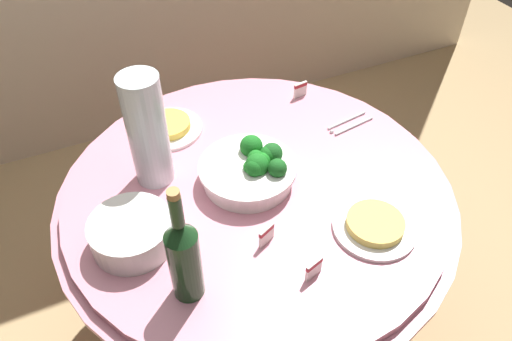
{
  "coord_description": "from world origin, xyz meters",
  "views": [
    {
      "loc": [
        -0.41,
        -0.9,
        1.73
      ],
      "look_at": [
        0.0,
        0.0,
        0.79
      ],
      "focal_mm": 33.91,
      "sensor_mm": 36.0,
      "label": 1
    }
  ],
  "objects": [
    {
      "name": "ground_plane",
      "position": [
        0.0,
        0.0,
        0.0
      ],
      "size": [
        6.0,
        6.0,
        0.0
      ],
      "primitive_type": "plane",
      "color": "tan"
    },
    {
      "name": "buffet_table",
      "position": [
        0.0,
        0.0,
        0.38
      ],
      "size": [
        1.16,
        1.16,
        0.74
      ],
      "color": "maroon",
      "rests_on": "ground_plane"
    },
    {
      "name": "broccoli_bowl",
      "position": [
        -0.01,
        0.02,
        0.78
      ],
      "size": [
        0.28,
        0.28,
        0.11
      ],
      "color": "white",
      "rests_on": "buffet_table"
    },
    {
      "name": "plate_stack",
      "position": [
        -0.37,
        -0.07,
        0.78
      ],
      "size": [
        0.21,
        0.21,
        0.08
      ],
      "color": "white",
      "rests_on": "buffet_table"
    },
    {
      "name": "wine_bottle",
      "position": [
        -0.29,
        -0.26,
        0.87
      ],
      "size": [
        0.07,
        0.07,
        0.34
      ],
      "color": "#193B1C",
      "rests_on": "buffet_table"
    },
    {
      "name": "decorative_fruit_vase",
      "position": [
        -0.25,
        0.15,
        0.89
      ],
      "size": [
        0.11,
        0.11,
        0.34
      ],
      "color": "silver",
      "rests_on": "buffet_table"
    },
    {
      "name": "serving_tongs",
      "position": [
        0.39,
        0.12,
        0.74
      ],
      "size": [
        0.17,
        0.07,
        0.01
      ],
      "color": "silver",
      "rests_on": "buffet_table"
    },
    {
      "name": "food_plate_fried_egg",
      "position": [
        -0.16,
        0.34,
        0.75
      ],
      "size": [
        0.22,
        0.22,
        0.04
      ],
      "color": "white",
      "rests_on": "buffet_table"
    },
    {
      "name": "food_plate_noodles",
      "position": [
        0.21,
        -0.29,
        0.75
      ],
      "size": [
        0.22,
        0.22,
        0.04
      ],
      "color": "white",
      "rests_on": "buffet_table"
    },
    {
      "name": "label_placard_front",
      "position": [
        -0.06,
        -0.21,
        0.77
      ],
      "size": [
        0.05,
        0.03,
        0.05
      ],
      "color": "white",
      "rests_on": "buffet_table"
    },
    {
      "name": "label_placard_mid",
      "position": [
        -0.01,
        -0.34,
        0.77
      ],
      "size": [
        0.05,
        0.02,
        0.05
      ],
      "color": "white",
      "rests_on": "buffet_table"
    },
    {
      "name": "label_placard_rear",
      "position": [
        0.32,
        0.33,
        0.77
      ],
      "size": [
        0.05,
        0.02,
        0.05
      ],
      "color": "white",
      "rests_on": "buffet_table"
    }
  ]
}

